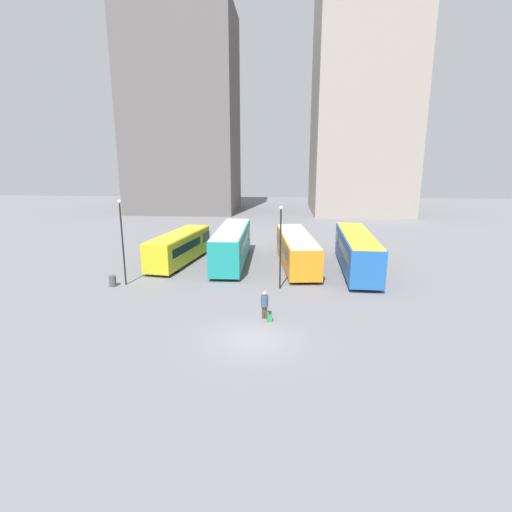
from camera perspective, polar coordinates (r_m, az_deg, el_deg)
name	(u,v)px	position (r m, az deg, el deg)	size (l,w,h in m)	color
ground_plane	(253,339)	(22.06, -0.42, -11.80)	(160.00, 160.00, 0.00)	slate
building_block_left	(183,113)	(75.76, -10.37, 19.41)	(18.57, 15.97, 34.27)	#5B5656
building_block_right	(363,89)	(75.39, 15.08, 22.03)	(16.24, 17.89, 41.62)	gray
bus_0	(180,247)	(37.64, -10.87, 1.30)	(4.01, 10.13, 2.80)	gold
bus_1	(232,244)	(36.83, -3.47, 1.70)	(2.65, 11.77, 3.31)	#19847F
bus_2	(296,249)	(36.28, 5.80, 1.06)	(3.71, 12.15, 2.83)	orange
bus_3	(357,250)	(35.56, 14.17, 0.78)	(3.12, 12.60, 3.22)	#1E56A3
traveler	(265,302)	(24.32, 1.23, -6.64)	(0.51, 0.51, 1.74)	#4C3828
suitcase	(269,317)	(24.22, 1.94, -8.74)	(0.33, 0.44, 0.71)	#28844C
lamp_post_0	(122,236)	(31.65, -18.58, 2.66)	(0.28, 0.28, 6.56)	black
lamp_post_1	(281,241)	(29.21, 3.52, 2.12)	(0.28, 0.28, 6.21)	black
trash_bin	(113,281)	(32.34, -19.80, -3.37)	(0.52, 0.52, 0.85)	#47474C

